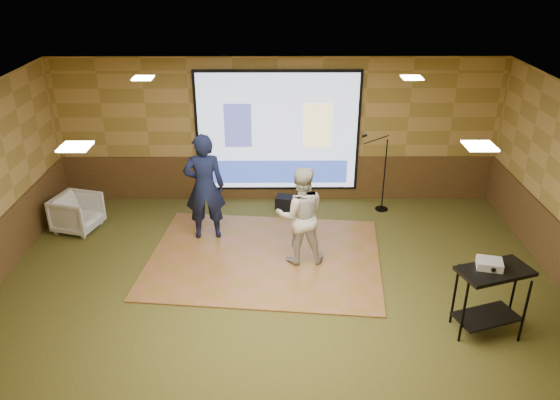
{
  "coord_description": "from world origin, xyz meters",
  "views": [
    {
      "loc": [
        -0.01,
        -7.1,
        4.98
      ],
      "look_at": [
        0.03,
        0.66,
        1.3
      ],
      "focal_mm": 35.0,
      "sensor_mm": 36.0,
      "label": 1
    }
  ],
  "objects_px": {
    "projector_screen": "(278,133)",
    "banquet_chair": "(77,213)",
    "mic_stand": "(380,187)",
    "av_table": "(492,288)",
    "duffel_bag": "(287,203)",
    "player_right": "(300,215)",
    "projector": "(489,264)",
    "dance_floor": "(265,257)",
    "player_left": "(204,187)"
  },
  "relations": [
    {
      "from": "banquet_chair",
      "to": "duffel_bag",
      "type": "xyz_separation_m",
      "value": [
        3.99,
        0.85,
        -0.21
      ]
    },
    {
      "from": "player_left",
      "to": "av_table",
      "type": "bearing_deg",
      "value": 140.09
    },
    {
      "from": "projector_screen",
      "to": "banquet_chair",
      "type": "xyz_separation_m",
      "value": [
        -3.79,
        -1.33,
        -1.13
      ]
    },
    {
      "from": "mic_stand",
      "to": "dance_floor",
      "type": "bearing_deg",
      "value": -132.92
    },
    {
      "from": "duffel_bag",
      "to": "player_right",
      "type": "bearing_deg",
      "value": -85.03
    },
    {
      "from": "projector_screen",
      "to": "dance_floor",
      "type": "xyz_separation_m",
      "value": [
        -0.23,
        -2.39,
        -1.46
      ]
    },
    {
      "from": "mic_stand",
      "to": "duffel_bag",
      "type": "relative_size",
      "value": 3.61
    },
    {
      "from": "projector_screen",
      "to": "player_right",
      "type": "relative_size",
      "value": 1.94
    },
    {
      "from": "projector",
      "to": "banquet_chair",
      "type": "bearing_deg",
      "value": 169.66
    },
    {
      "from": "projector",
      "to": "mic_stand",
      "type": "relative_size",
      "value": 0.2
    },
    {
      "from": "banquet_chair",
      "to": "av_table",
      "type": "bearing_deg",
      "value": -98.63
    },
    {
      "from": "mic_stand",
      "to": "banquet_chair",
      "type": "relative_size",
      "value": 2.12
    },
    {
      "from": "player_right",
      "to": "projector_screen",
      "type": "bearing_deg",
      "value": -86.07
    },
    {
      "from": "projector_screen",
      "to": "mic_stand",
      "type": "height_order",
      "value": "projector_screen"
    },
    {
      "from": "projector",
      "to": "av_table",
      "type": "bearing_deg",
      "value": -22.46
    },
    {
      "from": "player_right",
      "to": "banquet_chair",
      "type": "bearing_deg",
      "value": -20.21
    },
    {
      "from": "projector_screen",
      "to": "av_table",
      "type": "xyz_separation_m",
      "value": [
        2.9,
        -4.38,
        -0.74
      ]
    },
    {
      "from": "duffel_bag",
      "to": "dance_floor",
      "type": "bearing_deg",
      "value": -102.58
    },
    {
      "from": "player_right",
      "to": "mic_stand",
      "type": "distance_m",
      "value": 2.66
    },
    {
      "from": "duffel_bag",
      "to": "projector",
      "type": "bearing_deg",
      "value": -55.63
    },
    {
      "from": "dance_floor",
      "to": "player_right",
      "type": "xyz_separation_m",
      "value": [
        0.6,
        -0.1,
        0.87
      ]
    },
    {
      "from": "projector_screen",
      "to": "player_left",
      "type": "height_order",
      "value": "projector_screen"
    },
    {
      "from": "dance_floor",
      "to": "mic_stand",
      "type": "relative_size",
      "value": 2.43
    },
    {
      "from": "dance_floor",
      "to": "projector",
      "type": "height_order",
      "value": "projector"
    },
    {
      "from": "player_right",
      "to": "banquet_chair",
      "type": "height_order",
      "value": "player_right"
    },
    {
      "from": "av_table",
      "to": "player_right",
      "type": "bearing_deg",
      "value": 143.3
    },
    {
      "from": "av_table",
      "to": "duffel_bag",
      "type": "bearing_deg",
      "value": 124.72
    },
    {
      "from": "player_left",
      "to": "duffel_bag",
      "type": "height_order",
      "value": "player_left"
    },
    {
      "from": "projector_screen",
      "to": "mic_stand",
      "type": "xyz_separation_m",
      "value": [
        2.08,
        -0.49,
        -0.98
      ]
    },
    {
      "from": "av_table",
      "to": "banquet_chair",
      "type": "distance_m",
      "value": 7.37
    },
    {
      "from": "dance_floor",
      "to": "mic_stand",
      "type": "height_order",
      "value": "mic_stand"
    },
    {
      "from": "dance_floor",
      "to": "player_left",
      "type": "bearing_deg",
      "value": 145.1
    },
    {
      "from": "av_table",
      "to": "duffel_bag",
      "type": "relative_size",
      "value": 2.28
    },
    {
      "from": "mic_stand",
      "to": "projector",
      "type": "bearing_deg",
      "value": -71.21
    },
    {
      "from": "player_left",
      "to": "av_table",
      "type": "distance_m",
      "value": 5.03
    },
    {
      "from": "player_left",
      "to": "player_right",
      "type": "xyz_separation_m",
      "value": [
        1.68,
        -0.86,
        -0.14
      ]
    },
    {
      "from": "projector_screen",
      "to": "dance_floor",
      "type": "height_order",
      "value": "projector_screen"
    },
    {
      "from": "banquet_chair",
      "to": "duffel_bag",
      "type": "distance_m",
      "value": 4.08
    },
    {
      "from": "dance_floor",
      "to": "player_left",
      "type": "relative_size",
      "value": 1.99
    },
    {
      "from": "player_right",
      "to": "mic_stand",
      "type": "xyz_separation_m",
      "value": [
        1.7,
        2.0,
        -0.39
      ]
    },
    {
      "from": "banquet_chair",
      "to": "mic_stand",
      "type": "bearing_deg",
      "value": -66.02
    },
    {
      "from": "player_right",
      "to": "mic_stand",
      "type": "height_order",
      "value": "player_right"
    },
    {
      "from": "projector",
      "to": "banquet_chair",
      "type": "distance_m",
      "value": 7.31
    },
    {
      "from": "dance_floor",
      "to": "player_right",
      "type": "distance_m",
      "value": 1.06
    },
    {
      "from": "banquet_chair",
      "to": "dance_floor",
      "type": "bearing_deg",
      "value": -90.74
    },
    {
      "from": "projector_screen",
      "to": "player_right",
      "type": "distance_m",
      "value": 2.59
    },
    {
      "from": "projector_screen",
      "to": "banquet_chair",
      "type": "bearing_deg",
      "value": -160.71
    },
    {
      "from": "projector_screen",
      "to": "player_right",
      "type": "xyz_separation_m",
      "value": [
        0.37,
        -2.5,
        -0.59
      ]
    },
    {
      "from": "player_right",
      "to": "projector",
      "type": "bearing_deg",
      "value": 138.77
    },
    {
      "from": "player_left",
      "to": "mic_stand",
      "type": "bearing_deg",
      "value": -168.16
    }
  ]
}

